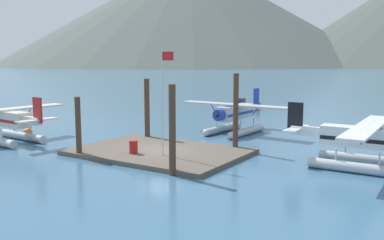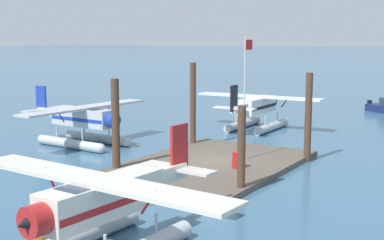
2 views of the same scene
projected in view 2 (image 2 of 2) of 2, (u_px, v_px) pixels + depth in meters
The scene contains 12 objects.
ground_plane at pixel (213, 166), 29.94m from camera, with size 1200.00×1200.00×0.00m, color #38607F.
dock_platform at pixel (213, 164), 29.91m from camera, with size 11.62×8.17×0.30m, color brown.
piling_near_left at pixel (241, 150), 24.32m from camera, with size 0.38×0.38×4.11m, color #4C3323.
piling_near_right at pixel (308, 118), 30.78m from camera, with size 0.40×0.40×5.21m, color #4C3323.
piling_far_left at pixel (116, 126), 28.12m from camera, with size 0.43×0.43×5.05m, color #4C3323.
piling_far_right at pixel (193, 105), 34.89m from camera, with size 0.39×0.39×5.61m, color #4C3323.
flagpole at pixel (245, 85), 29.74m from camera, with size 0.95×0.10×6.95m.
fuel_drum at pixel (238, 160), 28.21m from camera, with size 0.62×0.62×0.88m.
mooring_buoy at pixel (39, 236), 18.14m from camera, with size 0.79×0.79×0.79m, color orange.
seaplane_white_stbd_fwd at pixel (257, 110), 42.19m from camera, with size 7.98×10.42×3.84m.
seaplane_silver_bow_centre at pixel (83, 122), 35.66m from camera, with size 10.46×7.98×3.84m.
seaplane_cream_port_aft at pixel (103, 209), 17.31m from camera, with size 7.97×10.47×3.84m.
Camera 2 is at (-25.49, -14.32, 7.02)m, focal length 49.62 mm.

